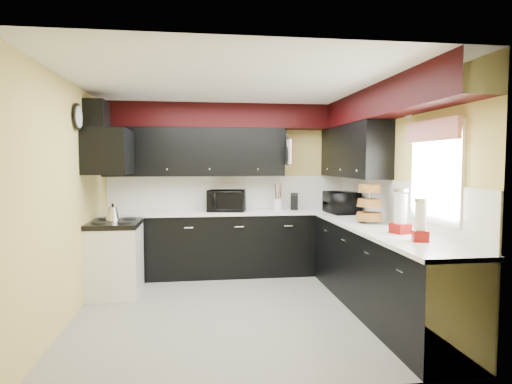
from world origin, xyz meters
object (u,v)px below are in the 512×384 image
microwave (342,203)px  kettle (113,214)px  knife_block (294,202)px  toaster_oven (226,201)px  utensil_crock (278,205)px

microwave → kettle: size_ratio=2.93×
knife_block → kettle: (-2.50, -0.66, -0.06)m
microwave → kettle: (-3.06, -0.15, -0.09)m
microwave → kettle: bearing=87.2°
toaster_oven → microwave: size_ratio=0.98×
utensil_crock → kettle: utensil_crock is taller
kettle → knife_block: bearing=14.7°
toaster_oven → utensil_crock: bearing=13.5°
microwave → toaster_oven: bearing=67.7°
utensil_crock → knife_block: size_ratio=0.70×
toaster_oven → microwave: bearing=-4.9°
toaster_oven → kettle: size_ratio=2.88×
kettle → toaster_oven: bearing=22.8°
toaster_oven → knife_block: (1.02, 0.03, -0.03)m
microwave → utensil_crock: microwave is taller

